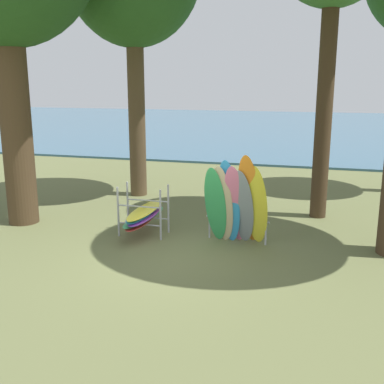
{
  "coord_description": "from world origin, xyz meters",
  "views": [
    {
      "loc": [
        2.9,
        -9.23,
        3.8
      ],
      "look_at": [
        -0.1,
        1.64,
        1.1
      ],
      "focal_mm": 44.22,
      "sensor_mm": 36.0,
      "label": 1
    }
  ],
  "objects": [
    {
      "name": "ground_plane",
      "position": [
        0.0,
        0.0,
        0.0
      ],
      "size": [
        80.0,
        80.0,
        0.0
      ],
      "primitive_type": "plane",
      "color": "#60663D"
    },
    {
      "name": "leaning_board_pile",
      "position": [
        1.08,
        1.18,
        0.99
      ],
      "size": [
        1.56,
        0.97,
        2.22
      ],
      "color": "#339E56",
      "rests_on": "ground"
    },
    {
      "name": "lake_water",
      "position": [
        0.0,
        29.64,
        0.05
      ],
      "size": [
        80.0,
        36.0,
        0.1
      ],
      "primitive_type": "cube",
      "color": "#38607A",
      "rests_on": "ground"
    },
    {
      "name": "board_storage_rack",
      "position": [
        -1.27,
        1.36,
        0.52
      ],
      "size": [
        1.15,
        2.13,
        1.25
      ],
      "color": "#9EA0A5",
      "rests_on": "ground"
    }
  ]
}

